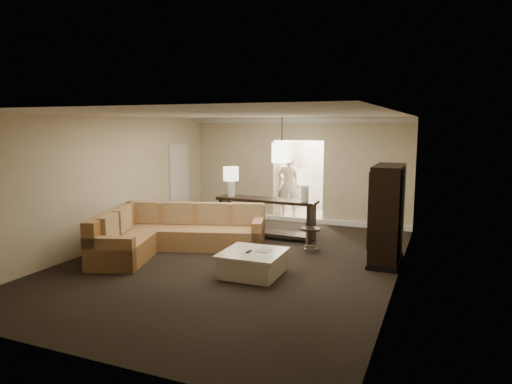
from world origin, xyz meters
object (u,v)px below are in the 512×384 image
at_px(sectional_sofa, 171,233).
at_px(console_table, 267,214).
at_px(armoire, 387,216).
at_px(coffee_table, 253,263).
at_px(drink_table, 310,235).
at_px(person, 289,182).

xyz_separation_m(sectional_sofa, console_table, (1.43, 1.83, 0.18)).
bearing_deg(armoire, sectional_sofa, -168.22).
bearing_deg(coffee_table, console_table, 106.18).
bearing_deg(coffee_table, drink_table, 73.71).
distance_m(drink_table, person, 3.80).
distance_m(armoire, person, 4.72).
relative_size(armoire, person, 0.94).
xyz_separation_m(coffee_table, person, (-1.09, 5.19, 0.78)).
bearing_deg(sectional_sofa, coffee_table, -36.94).
bearing_deg(coffee_table, armoire, 38.99).
xyz_separation_m(sectional_sofa, drink_table, (2.72, 1.03, -0.01)).
height_order(sectional_sofa, armoire, armoire).
relative_size(sectional_sofa, drink_table, 6.42).
height_order(sectional_sofa, console_table, sectional_sofa).
bearing_deg(person, console_table, 81.43).
bearing_deg(coffee_table, person, 101.85).
distance_m(sectional_sofa, coffee_table, 2.33).
relative_size(drink_table, person, 0.25).
relative_size(console_table, person, 1.20).
height_order(coffee_table, drink_table, drink_table).
bearing_deg(armoire, coffee_table, -141.01).
height_order(armoire, person, person).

